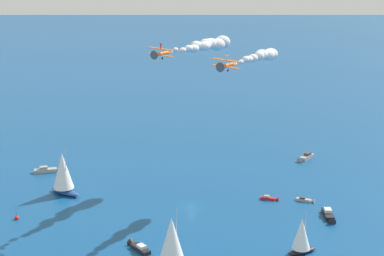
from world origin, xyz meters
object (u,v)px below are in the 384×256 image
Objects in this scene: sailboat_trailing at (302,235)px; marker_buoy at (17,218)px; motorboat_ahead at (49,170)px; motorboat_near_centre at (270,198)px; sailboat_offshore at (172,243)px; wingwalker_wingman at (161,45)px; sailboat_far_stbd at (63,173)px; motorboat_mid_cluster at (306,200)px; motorboat_far_port at (329,216)px; biplane_lead at (226,65)px; wingwalker_lead at (226,56)px; biplane_wingman at (161,53)px; motorboat_outer_ring_c at (305,157)px; motorboat_inshore at (138,247)px.

sailboat_trailing is 71.15m from marker_buoy.
motorboat_near_centre is at bearing -151.61° from motorboat_ahead.
wingwalker_wingman reaches higher than sailboat_offshore.
sailboat_far_stbd is 1.43× the size of sailboat_trailing.
sailboat_trailing reaches higher than motorboat_mid_cluster.
wingwalker_wingman reaches higher than marker_buoy.
biplane_lead reaches higher than motorboat_far_port.
marker_buoy is (45.90, 12.79, -5.59)m from sailboat_offshore.
motorboat_ahead is 5.65× the size of wingwalker_lead.
sailboat_offshore is 1.79× the size of biplane_wingman.
motorboat_ahead is at bearing 9.28° from sailboat_trailing.
biplane_lead is at bearing -164.36° from motorboat_ahead.
sailboat_trailing is 6.17× the size of wingwalker_wingman.
motorboat_mid_cluster is (3.83, -51.37, -5.58)m from sailboat_offshore.
wingwalker_wingman is (27.75, 27.95, 42.10)m from motorboat_mid_cluster.
marker_buoy is 1.37× the size of wingwalker_lead.
motorboat_far_port reaches higher than motorboat_mid_cluster.
motorboat_outer_ring_c is at bearing -101.33° from marker_buoy.
biplane_lead is (12.85, -28.34, 32.85)m from sailboat_offshore.
biplane_lead is at bearing 42.64° from motorboat_far_port.
sailboat_trailing reaches higher than marker_buoy.
sailboat_trailing is 1.29× the size of biplane_lead.
biplane_lead is at bearing -165.30° from biplane_wingman.
biplane_lead is (-60.62, -16.98, 38.16)m from motorboat_ahead.
motorboat_inshore is 4.76× the size of wingwalker_wingman.
motorboat_near_centre is at bearing -133.36° from wingwalker_wingman.
sailboat_far_stbd is 20.38m from marker_buoy.
sailboat_trailing is (-13.86, -25.63, -1.67)m from sailboat_offshore.
sailboat_far_stbd is 21.61m from motorboat_ahead.
sailboat_offshore is (-11.17, 45.03, 5.59)m from motorboat_near_centre.
motorboat_outer_ring_c is at bearing -46.31° from motorboat_far_port.
wingwalker_wingman is (31.58, -23.42, 36.51)m from sailboat_offshore.
sailboat_far_stbd is (60.37, 41.29, 5.54)m from motorboat_far_port.
sailboat_far_stbd reaches higher than motorboat_far_port.
motorboat_ahead is 60.41m from wingwalker_wingman.
motorboat_outer_ring_c is at bearing -94.67° from biplane_wingman.
sailboat_offshore is 6.24× the size of marker_buoy.
biplane_wingman reaches higher than wingwalker_lead.
wingwalker_lead is (-0.14, -0.03, 2.15)m from biplane_lead.
motorboat_near_centre is 40.07m from motorboat_outer_ring_c.
biplane_wingman reaches higher than motorboat_far_port.
motorboat_far_port is 47.30m from sailboat_offshore.
wingwalker_wingman is at bearing 85.46° from motorboat_outer_ring_c.
sailboat_trailing is at bearing 174.21° from biplane_lead.
marker_buoy is (18.96, 94.66, -0.28)m from motorboat_outer_ring_c.
motorboat_near_centre is at bearing -76.07° from sailboat_offshore.
motorboat_inshore is 50.17m from biplane_wingman.
motorboat_far_port is 48.36m from wingwalker_lead.
motorboat_inshore is at bearing 67.94° from motorboat_far_port.
motorboat_mid_cluster is at bearing 127.15° from motorboat_outer_ring_c.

